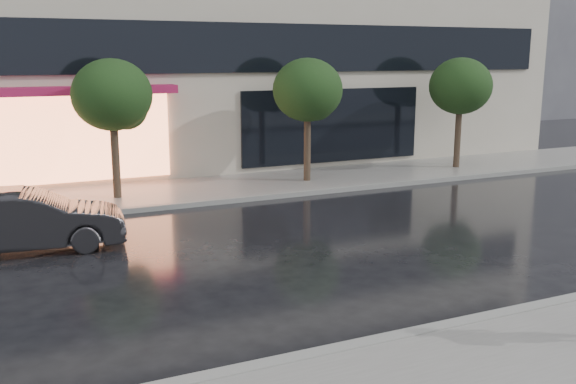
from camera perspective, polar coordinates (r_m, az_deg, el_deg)
ground at (r=10.93m, az=11.12°, el=-10.05°), size 120.00×120.00×0.00m
sidewalk_far at (r=19.77m, az=-6.44°, el=0.31°), size 60.00×3.50×0.12m
curb_near at (r=10.17m, az=14.49°, el=-11.50°), size 60.00×0.25×0.14m
curb_far at (r=18.15m, az=-4.69°, el=-0.69°), size 60.00×0.25×0.14m
tree_mid_west at (r=18.47m, az=-15.20°, el=8.11°), size 2.20×2.20×3.99m
tree_mid_east at (r=20.35m, az=1.87°, el=8.85°), size 2.20×2.20×3.99m
tree_far_east at (r=23.65m, az=15.14°, el=8.90°), size 2.20×2.20×3.99m
parked_car at (r=14.59m, az=-22.09°, el=-2.39°), size 4.09×1.86×1.30m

